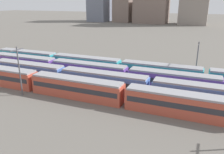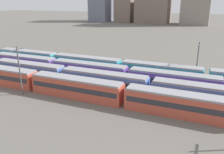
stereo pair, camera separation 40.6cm
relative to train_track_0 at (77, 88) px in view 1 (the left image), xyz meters
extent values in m
plane|color=#666059|center=(-15.04, 7.80, -1.90)|extent=(600.00, 600.00, 0.00)
cube|color=#BC4C38|center=(-18.90, 0.00, -0.20)|extent=(18.00, 3.00, 3.40)
cube|color=#2D2D33|center=(-18.90, 0.00, 0.20)|extent=(17.20, 3.06, 0.90)
cube|color=#BC4C38|center=(0.00, 0.00, -0.20)|extent=(18.00, 3.00, 3.40)
cube|color=#2D2D33|center=(0.00, 0.00, 0.20)|extent=(17.20, 3.06, 0.90)
cube|color=#939399|center=(0.00, 0.00, 1.67)|extent=(17.60, 2.70, 0.35)
cube|color=#BC4C38|center=(18.90, 0.00, -0.20)|extent=(18.00, 3.00, 3.40)
cube|color=#2D2D33|center=(18.90, 0.00, 0.20)|extent=(17.20, 3.06, 0.90)
cube|color=#939399|center=(18.90, 0.00, 1.67)|extent=(17.60, 2.70, 0.35)
cube|color=#4C70BC|center=(-15.79, 5.20, -0.20)|extent=(18.00, 3.00, 3.40)
cube|color=#2D2D33|center=(-15.79, 5.20, 0.20)|extent=(17.20, 3.06, 0.90)
cube|color=#939399|center=(-15.79, 5.20, 1.67)|extent=(17.60, 2.70, 0.35)
cube|color=#4C70BC|center=(3.11, 5.20, -0.20)|extent=(18.00, 3.00, 3.40)
cube|color=#2D2D33|center=(3.11, 5.20, 0.20)|extent=(17.20, 3.06, 0.90)
cube|color=#939399|center=(3.11, 5.20, 1.67)|extent=(17.60, 2.70, 0.35)
cube|color=#4C70BC|center=(22.01, 5.20, -0.20)|extent=(18.00, 3.00, 3.40)
cube|color=#2D2D33|center=(22.01, 5.20, 0.20)|extent=(17.20, 3.06, 0.90)
cube|color=#939399|center=(22.01, 5.20, 1.67)|extent=(17.60, 2.70, 0.35)
cube|color=#6B429E|center=(-21.87, 10.40, -0.20)|extent=(18.00, 3.00, 3.40)
cube|color=#2D2D33|center=(-21.87, 10.40, 0.20)|extent=(17.20, 3.06, 0.90)
cube|color=#939399|center=(-21.87, 10.40, 1.67)|extent=(17.60, 2.70, 0.35)
cube|color=#6B429E|center=(-2.97, 10.40, -0.20)|extent=(18.00, 3.00, 3.40)
cube|color=#2D2D33|center=(-2.97, 10.40, 0.20)|extent=(17.20, 3.06, 0.90)
cube|color=#939399|center=(-2.97, 10.40, 1.67)|extent=(17.60, 2.70, 0.35)
cube|color=#6B429E|center=(15.93, 10.40, -0.20)|extent=(18.00, 3.00, 3.40)
cube|color=#2D2D33|center=(15.93, 10.40, 0.20)|extent=(17.20, 3.06, 0.90)
cube|color=#939399|center=(15.93, 10.40, 1.67)|extent=(17.60, 2.70, 0.35)
cube|color=teal|center=(-25.42, 15.60, -0.20)|extent=(18.00, 3.00, 3.40)
cube|color=#2D2D33|center=(-25.42, 15.60, 0.20)|extent=(17.20, 3.06, 0.90)
cube|color=#939399|center=(-25.42, 15.60, 1.67)|extent=(17.60, 2.70, 0.35)
cube|color=teal|center=(-6.52, 15.60, -0.20)|extent=(18.00, 3.00, 3.40)
cube|color=#2D2D33|center=(-6.52, 15.60, 0.20)|extent=(17.20, 3.06, 0.90)
cube|color=#939399|center=(-6.52, 15.60, 1.67)|extent=(17.60, 2.70, 0.35)
cube|color=teal|center=(12.38, 15.60, -0.20)|extent=(18.00, 3.00, 3.40)
cube|color=#2D2D33|center=(12.38, 15.60, 0.20)|extent=(17.20, 3.06, 0.90)
cube|color=#939399|center=(12.38, 15.60, 1.67)|extent=(17.60, 2.70, 0.35)
cylinder|color=#4C4C51|center=(19.63, 18.31, 2.48)|extent=(0.24, 0.24, 8.77)
cube|color=#47474C|center=(19.63, 18.31, 6.26)|extent=(0.16, 3.20, 0.16)
cylinder|color=#4C4C51|center=(-10.18, -3.04, 2.75)|extent=(0.24, 0.24, 9.32)
cube|color=#47474C|center=(-10.18, -3.04, 6.81)|extent=(0.16, 3.20, 0.16)
cube|color=#7A665B|center=(-46.14, 151.87, 9.91)|extent=(14.11, 13.13, 23.62)
cube|color=#7A665B|center=(-22.34, 151.87, 7.53)|extent=(25.24, 19.19, 18.86)
camera|label=1|loc=(21.26, -34.33, 15.24)|focal=37.16mm
camera|label=2|loc=(21.63, -34.17, 15.24)|focal=37.16mm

